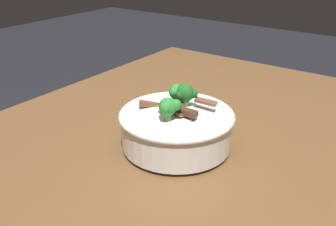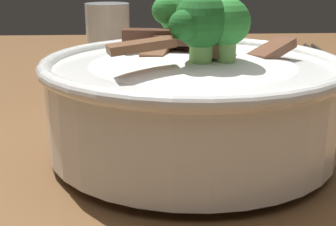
{
  "view_description": "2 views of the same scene",
  "coord_description": "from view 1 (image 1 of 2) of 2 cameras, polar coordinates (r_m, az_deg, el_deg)",
  "views": [
    {
      "loc": [
        0.58,
        0.39,
        1.24
      ],
      "look_at": [
        -0.03,
        -0.04,
        0.89
      ],
      "focal_mm": 39.72,
      "sensor_mm": 36.0,
      "label": 1
    },
    {
      "loc": [
        -0.43,
        0.02,
        0.97
      ],
      "look_at": [
        0.01,
        -0.0,
        0.84
      ],
      "focal_mm": 51.17,
      "sensor_mm": 36.0,
      "label": 2
    }
  ],
  "objects": [
    {
      "name": "dining_table",
      "position": [
        0.88,
        1.08,
        -11.89
      ],
      "size": [
        1.49,
        1.06,
        0.81
      ],
      "color": "brown",
      "rests_on": "ground"
    },
    {
      "name": "rice_bowl",
      "position": [
        0.83,
        1.33,
        -1.79
      ],
      "size": [
        0.26,
        0.26,
        0.14
      ],
      "color": "white",
      "rests_on": "dining_table"
    }
  ]
}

